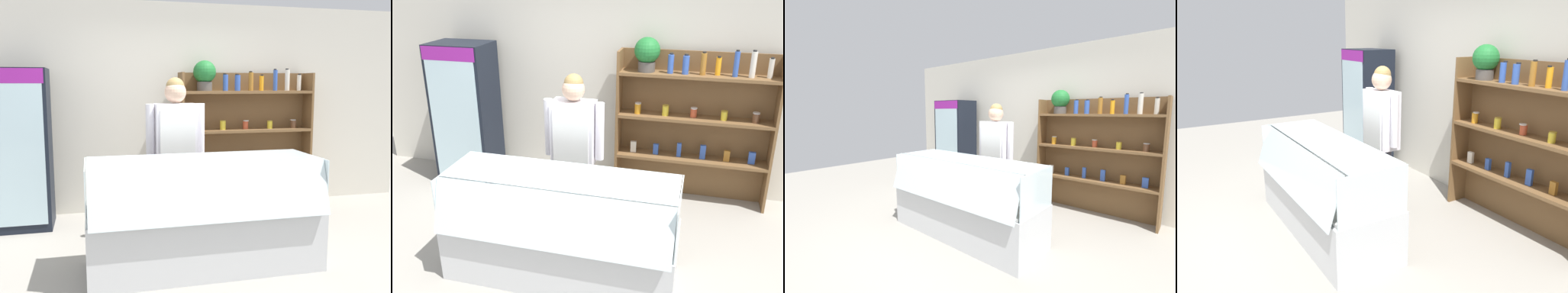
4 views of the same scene
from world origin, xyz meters
TOP-DOWN VIEW (x-y plane):
  - ground_plane at (0.00, 0.00)m, footprint 12.00×12.00m
  - back_wall at (0.00, 1.97)m, footprint 6.80×0.10m
  - drinks_fridge at (-1.87, 1.51)m, footprint 0.72×0.56m
  - shelving_unit at (0.88, 1.74)m, footprint 1.80×0.30m
  - deli_display_case at (-0.09, -0.08)m, footprint 2.07×0.78m
  - shop_clerk at (-0.19, 0.70)m, footprint 0.62×0.25m

SIDE VIEW (x-z plane):
  - ground_plane at x=0.00m, z-range 0.00..0.00m
  - deli_display_case at x=-0.09m, z-range -0.19..0.82m
  - drinks_fridge at x=-1.87m, z-range 0.00..1.83m
  - shop_clerk at x=-0.19m, z-range 0.17..1.89m
  - shelving_unit at x=0.88m, z-range 0.13..2.09m
  - back_wall at x=0.00m, z-range 0.00..2.70m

